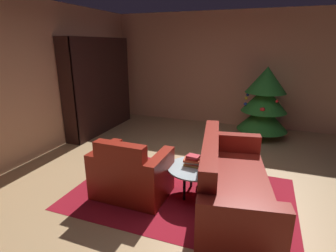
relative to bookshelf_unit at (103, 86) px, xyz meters
name	(u,v)px	position (x,y,z in m)	size (l,w,h in m)	color
ground_plane	(193,190)	(2.73, -2.00, -1.02)	(8.16, 8.16, 0.00)	tan
wall_back	(232,70)	(2.73, 1.43, 0.33)	(6.02, 0.06, 2.70)	tan
wall_left	(18,83)	(-0.25, -2.00, 0.33)	(0.06, 6.92, 2.70)	tan
area_rug	(181,193)	(2.59, -2.14, -1.02)	(2.92, 1.87, 0.01)	maroon
bookshelf_unit	(103,86)	(0.00, 0.00, 0.00)	(0.35, 2.11, 2.09)	black
armchair_red	(131,175)	(1.97, -2.40, -0.72)	(0.97, 0.70, 0.83)	maroon
couch_red	(230,186)	(3.25, -2.25, -0.72)	(1.11, 2.09, 0.89)	maroon
coffee_table	(195,170)	(2.76, -2.09, -0.65)	(0.72, 0.72, 0.40)	black
book_stack_on_table	(193,161)	(2.72, -2.06, -0.55)	(0.24, 0.19, 0.15)	#DBBE53
bottle_on_table	(210,159)	(2.93, -1.99, -0.52)	(0.06, 0.06, 0.25)	navy
decorated_tree	(264,102)	(3.54, 0.64, -0.23)	(1.05, 1.05, 1.52)	brown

